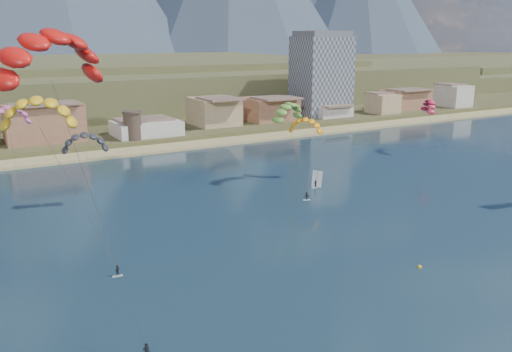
{
  "coord_description": "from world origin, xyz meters",
  "views": [
    {
      "loc": [
        -42.23,
        -40.75,
        32.12
      ],
      "look_at": [
        0.0,
        32.0,
        10.0
      ],
      "focal_mm": 37.47,
      "sensor_mm": 36.0,
      "label": 1
    }
  ],
  "objects_px": {
    "kitesurfer_green": "(288,109)",
    "buoy": "(419,267)",
    "apartment_tower": "(321,74)",
    "watchtower": "(132,125)",
    "kitesurfer_red": "(48,49)",
    "kitesurfer_yellow": "(38,108)",
    "windsurfer": "(316,182)"
  },
  "relations": [
    {
      "from": "apartment_tower",
      "to": "kitesurfer_yellow",
      "type": "relative_size",
      "value": 1.22
    },
    {
      "from": "watchtower",
      "to": "kitesurfer_red",
      "type": "distance_m",
      "value": 103.73
    },
    {
      "from": "kitesurfer_green",
      "to": "buoy",
      "type": "distance_m",
      "value": 51.34
    },
    {
      "from": "watchtower",
      "to": "kitesurfer_green",
      "type": "xyz_separation_m",
      "value": [
        17.22,
        -57.72,
        10.22
      ]
    },
    {
      "from": "apartment_tower",
      "to": "windsurfer",
      "type": "distance_m",
      "value": 99.6
    },
    {
      "from": "kitesurfer_red",
      "to": "kitesurfer_yellow",
      "type": "distance_m",
      "value": 20.71
    },
    {
      "from": "watchtower",
      "to": "kitesurfer_green",
      "type": "relative_size",
      "value": 0.41
    },
    {
      "from": "kitesurfer_red",
      "to": "buoy",
      "type": "distance_m",
      "value": 56.19
    },
    {
      "from": "watchtower",
      "to": "kitesurfer_red",
      "type": "bearing_deg",
      "value": -111.62
    },
    {
      "from": "kitesurfer_yellow",
      "to": "apartment_tower",
      "type": "bearing_deg",
      "value": 37.4
    },
    {
      "from": "apartment_tower",
      "to": "kitesurfer_green",
      "type": "relative_size",
      "value": 1.53
    },
    {
      "from": "windsurfer",
      "to": "apartment_tower",
      "type": "bearing_deg",
      "value": 52.76
    },
    {
      "from": "kitesurfer_yellow",
      "to": "watchtower",
      "type": "bearing_deg",
      "value": 64.18
    },
    {
      "from": "kitesurfer_red",
      "to": "kitesurfer_yellow",
      "type": "xyz_separation_m",
      "value": [
        0.93,
        18.87,
        -8.46
      ]
    },
    {
      "from": "apartment_tower",
      "to": "watchtower",
      "type": "xyz_separation_m",
      "value": [
        -80.0,
        -14.0,
        -11.45
      ]
    },
    {
      "from": "watchtower",
      "to": "buoy",
      "type": "distance_m",
      "value": 106.05
    },
    {
      "from": "kitesurfer_red",
      "to": "kitesurfer_green",
      "type": "height_order",
      "value": "kitesurfer_red"
    },
    {
      "from": "kitesurfer_red",
      "to": "apartment_tower",
      "type": "bearing_deg",
      "value": 42.6
    },
    {
      "from": "kitesurfer_red",
      "to": "watchtower",
      "type": "bearing_deg",
      "value": 68.38
    },
    {
      "from": "kitesurfer_yellow",
      "to": "kitesurfer_green",
      "type": "bearing_deg",
      "value": 17.77
    },
    {
      "from": "kitesurfer_green",
      "to": "windsurfer",
      "type": "distance_m",
      "value": 17.05
    },
    {
      "from": "kitesurfer_red",
      "to": "kitesurfer_green",
      "type": "relative_size",
      "value": 1.67
    },
    {
      "from": "kitesurfer_red",
      "to": "buoy",
      "type": "xyz_separation_m",
      "value": [
        45.56,
        -11.82,
        -30.69
      ]
    },
    {
      "from": "kitesurfer_yellow",
      "to": "kitesurfer_green",
      "type": "height_order",
      "value": "kitesurfer_yellow"
    },
    {
      "from": "kitesurfer_green",
      "to": "windsurfer",
      "type": "xyz_separation_m",
      "value": [
        3.34,
        -6.46,
        -15.42
      ]
    },
    {
      "from": "kitesurfer_green",
      "to": "buoy",
      "type": "relative_size",
      "value": 33.18
    },
    {
      "from": "apartment_tower",
      "to": "kitesurfer_red",
      "type": "bearing_deg",
      "value": -137.4
    },
    {
      "from": "kitesurfer_yellow",
      "to": "windsurfer",
      "type": "height_order",
      "value": "kitesurfer_yellow"
    },
    {
      "from": "watchtower",
      "to": "windsurfer",
      "type": "height_order",
      "value": "watchtower"
    },
    {
      "from": "apartment_tower",
      "to": "kitesurfer_yellow",
      "type": "distance_m",
      "value": 146.35
    },
    {
      "from": "watchtower",
      "to": "kitesurfer_yellow",
      "type": "distance_m",
      "value": 84.66
    },
    {
      "from": "windsurfer",
      "to": "buoy",
      "type": "relative_size",
      "value": 5.85
    }
  ]
}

